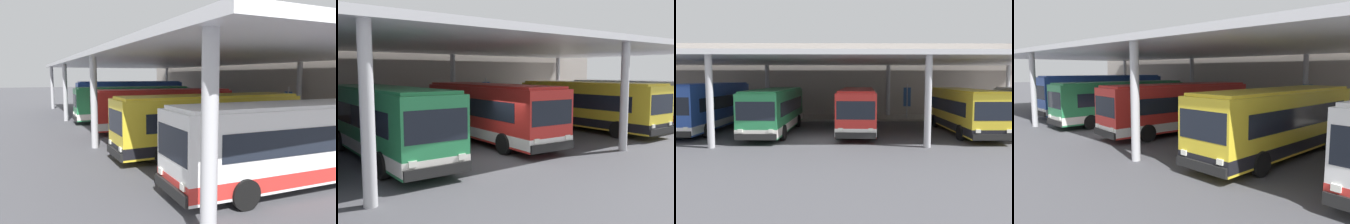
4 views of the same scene
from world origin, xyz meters
TOP-DOWN VIEW (x-y plane):
  - ground_plane at (0.00, 0.00)m, footprint 200.00×200.00m
  - platform_kerb at (0.00, 11.75)m, footprint 42.00×4.50m
  - station_building_facade at (0.00, 15.00)m, footprint 48.00×1.60m
  - canopy_shelter at (0.00, 5.50)m, footprint 40.00×17.00m
  - bus_nearest_bay at (-8.78, 4.61)m, footprint 3.18×11.46m
  - bus_second_bay at (-3.55, 3.15)m, footprint 3.00×10.62m
  - bus_middle_bay at (2.48, 3.54)m, footprint 3.28×10.68m
  - bus_far_bay at (10.08, 2.84)m, footprint 2.78×10.55m
  - bench_waiting at (-6.53, 11.82)m, footprint 1.80×0.45m
  - trash_bin at (-3.93, 11.47)m, footprint 0.52×0.52m
  - banner_sign at (7.62, 10.94)m, footprint 0.70×0.12m

SIDE VIEW (x-z plane):
  - ground_plane at x=0.00m, z-range 0.00..0.00m
  - platform_kerb at x=0.00m, z-range 0.00..0.18m
  - bench_waiting at x=-6.53m, z-range 0.20..1.12m
  - trash_bin at x=-3.93m, z-range 0.19..1.17m
  - bus_second_bay at x=-3.55m, z-range 0.07..3.24m
  - bus_middle_bay at x=2.48m, z-range 0.07..3.24m
  - bus_far_bay at x=10.08m, z-range 0.07..3.24m
  - bus_nearest_bay at x=-8.78m, z-range 0.06..3.63m
  - banner_sign at x=7.62m, z-range 0.38..3.58m
  - station_building_facade at x=0.00m, z-range 0.00..7.53m
  - canopy_shelter at x=0.00m, z-range 2.54..8.09m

